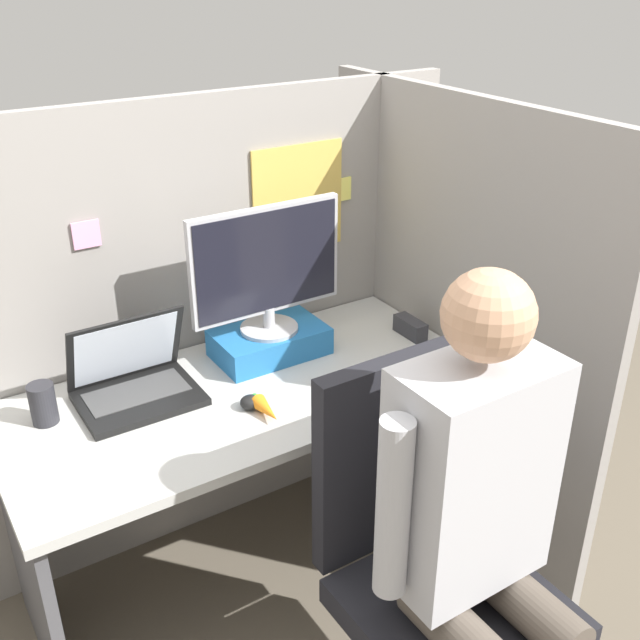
# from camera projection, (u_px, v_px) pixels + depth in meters

# --- Properties ---
(cubicle_panel_back) EXTENTS (1.88, 0.05, 1.48)m
(cubicle_panel_back) POSITION_uv_depth(u_px,v_px,m) (196.00, 332.00, 2.39)
(cubicle_panel_back) COLOR gray
(cubicle_panel_back) RESTS_ON ground
(cubicle_panel_right) EXTENTS (0.04, 1.27, 1.48)m
(cubicle_panel_right) POSITION_uv_depth(u_px,v_px,m) (450.00, 327.00, 2.42)
(cubicle_panel_right) COLOR gray
(cubicle_panel_right) RESTS_ON ground
(desk) EXTENTS (1.38, 0.64, 0.71)m
(desk) POSITION_uv_depth(u_px,v_px,m) (248.00, 440.00, 2.22)
(desk) COLOR #B7B7B2
(desk) RESTS_ON ground
(paper_box) EXTENTS (0.34, 0.21, 0.09)m
(paper_box) POSITION_uv_depth(u_px,v_px,m) (270.00, 342.00, 2.31)
(paper_box) COLOR #236BAD
(paper_box) RESTS_ON desk
(monitor) EXTENTS (0.49, 0.18, 0.39)m
(monitor) POSITION_uv_depth(u_px,v_px,m) (267.00, 267.00, 2.20)
(monitor) COLOR #B2B2B7
(monitor) RESTS_ON paper_box
(laptop) EXTENTS (0.33, 0.25, 0.25)m
(laptop) POSITION_uv_depth(u_px,v_px,m) (135.00, 383.00, 2.08)
(laptop) COLOR black
(laptop) RESTS_ON desk
(mouse) EXTENTS (0.06, 0.05, 0.04)m
(mouse) POSITION_uv_depth(u_px,v_px,m) (250.00, 402.00, 2.05)
(mouse) COLOR black
(mouse) RESTS_ON desk
(stapler) EXTENTS (0.05, 0.12, 0.06)m
(stapler) POSITION_uv_depth(u_px,v_px,m) (410.00, 327.00, 2.43)
(stapler) COLOR #2D2D33
(stapler) RESTS_ON desk
(carrot_toy) EXTENTS (0.05, 0.13, 0.05)m
(carrot_toy) POSITION_uv_depth(u_px,v_px,m) (267.00, 410.00, 2.01)
(carrot_toy) COLOR orange
(carrot_toy) RESTS_ON desk
(office_chair) EXTENTS (0.52, 0.56, 1.01)m
(office_chair) POSITION_uv_depth(u_px,v_px,m) (429.00, 561.00, 1.79)
(office_chair) COLOR black
(office_chair) RESTS_ON ground
(person) EXTENTS (0.48, 0.42, 1.32)m
(person) POSITION_uv_depth(u_px,v_px,m) (484.00, 522.00, 1.57)
(person) COLOR brown
(person) RESTS_ON ground
(pen_cup) EXTENTS (0.07, 0.07, 0.11)m
(pen_cup) POSITION_uv_depth(u_px,v_px,m) (43.00, 404.00, 1.97)
(pen_cup) COLOR #28282D
(pen_cup) RESTS_ON desk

